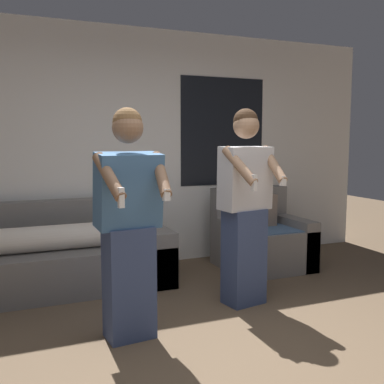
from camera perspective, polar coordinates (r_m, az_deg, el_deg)
name	(u,v)px	position (r m, az deg, el deg)	size (l,w,h in m)	color
ground_plane	(238,377)	(3.00, 5.85, -22.35)	(14.00, 14.00, 0.00)	brown
wall_back	(128,149)	(5.17, -8.16, 5.49)	(6.35, 0.07, 2.70)	silver
couch	(57,258)	(4.67, -16.78, -8.02)	(2.18, 0.95, 0.82)	slate
armchair	(261,240)	(5.22, 8.75, -6.02)	(0.93, 0.86, 0.89)	slate
person_left	(129,225)	(3.26, -8.02, -4.19)	(0.52, 0.51, 1.68)	#384770
person_right	(245,207)	(3.95, 6.77, -1.89)	(0.51, 0.52, 1.72)	#384770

